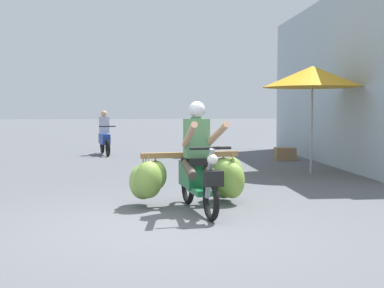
# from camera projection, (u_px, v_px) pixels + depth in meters

# --- Properties ---
(ground_plane) EXTENTS (120.00, 120.00, 0.00)m
(ground_plane) POSITION_uv_depth(u_px,v_px,m) (162.00, 228.00, 6.11)
(ground_plane) COLOR #56595E
(motorbike_main_loaded) EXTENTS (1.88, 1.94, 1.58)m
(motorbike_main_loaded) POSITION_uv_depth(u_px,v_px,m) (193.00, 174.00, 7.41)
(motorbike_main_loaded) COLOR black
(motorbike_main_loaded) RESTS_ON ground
(motorbike_distant_ahead_left) EXTENTS (0.61, 1.59, 1.40)m
(motorbike_distant_ahead_left) POSITION_uv_depth(u_px,v_px,m) (104.00, 137.00, 15.58)
(motorbike_distant_ahead_left) COLOR black
(motorbike_distant_ahead_left) RESTS_ON ground
(motorbike_distant_ahead_right) EXTENTS (0.50, 1.62, 1.40)m
(motorbike_distant_ahead_right) POSITION_uv_depth(u_px,v_px,m) (196.00, 138.00, 14.85)
(motorbike_distant_ahead_right) COLOR black
(motorbike_distant_ahead_right) RESTS_ON ground
(shopfront_building) EXTENTS (3.09, 8.82, 4.38)m
(shopfront_building) POSITION_uv_depth(u_px,v_px,m) (370.00, 82.00, 13.73)
(shopfront_building) COLOR #9EADB7
(shopfront_building) RESTS_ON ground
(market_umbrella_near_shop) EXTENTS (2.23, 2.23, 2.42)m
(market_umbrella_near_shop) POSITION_uv_depth(u_px,v_px,m) (312.00, 77.00, 11.06)
(market_umbrella_near_shop) COLOR #99999E
(market_umbrella_near_shop) RESTS_ON ground
(produce_crate) EXTENTS (0.56, 0.40, 0.36)m
(produce_crate) POSITION_uv_depth(u_px,v_px,m) (285.00, 154.00, 13.95)
(produce_crate) COLOR olive
(produce_crate) RESTS_ON ground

